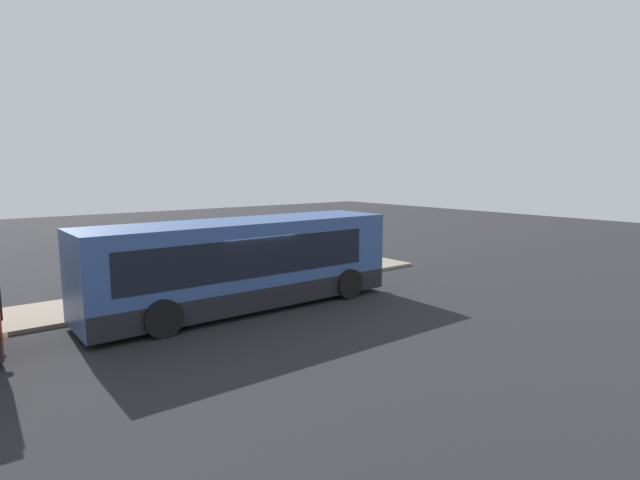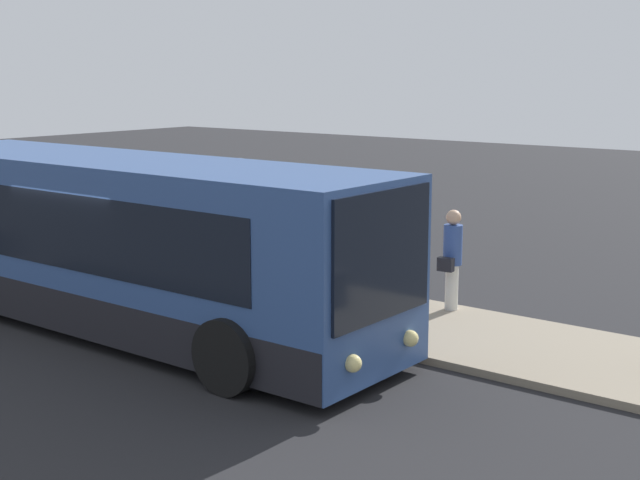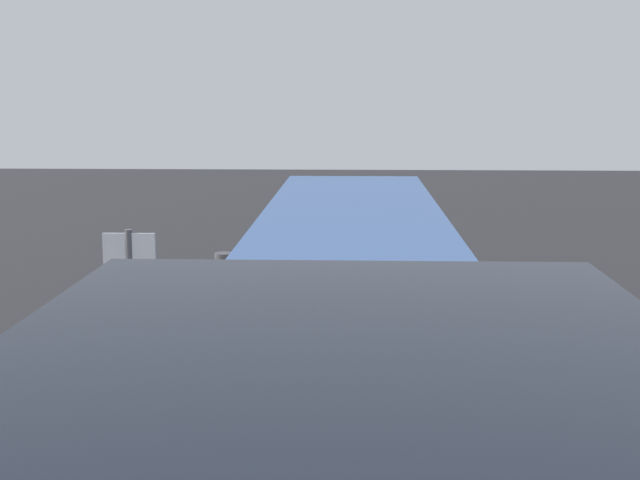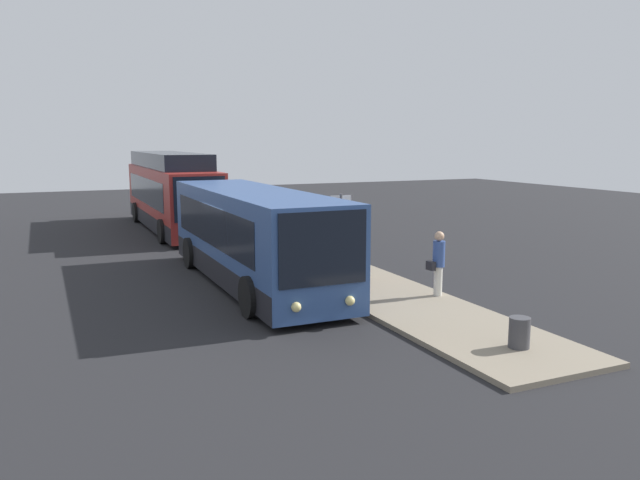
% 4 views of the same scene
% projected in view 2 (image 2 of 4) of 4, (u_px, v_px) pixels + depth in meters
% --- Properties ---
extents(ground, '(80.00, 80.00, 0.00)m').
position_uv_depth(ground, '(121.00, 329.00, 15.19)').
color(ground, '#232326').
extents(platform, '(20.00, 2.97, 0.12)m').
position_uv_depth(platform, '(244.00, 291.00, 17.57)').
color(platform, gray).
rests_on(platform, ground).
extents(bus_lead, '(10.51, 2.81, 2.91)m').
position_uv_depth(bus_lead, '(124.00, 245.00, 15.01)').
color(bus_lead, '#33518C').
rests_on(bus_lead, ground).
extents(passenger_boarding, '(0.36, 0.52, 1.81)m').
position_uv_depth(passenger_boarding, '(452.00, 255.00, 15.80)').
color(passenger_boarding, silver).
rests_on(passenger_boarding, platform).
extents(passenger_waiting, '(0.62, 0.50, 1.81)m').
position_uv_depth(passenger_waiting, '(276.00, 260.00, 15.44)').
color(passenger_waiting, '#2D2D33').
rests_on(passenger_waiting, platform).
extents(passenger_with_bags, '(0.58, 0.58, 1.72)m').
position_uv_depth(passenger_with_bags, '(298.00, 248.00, 16.86)').
color(passenger_with_bags, '#6B604C').
rests_on(passenger_with_bags, platform).
extents(suitcase, '(0.41, 0.23, 0.81)m').
position_uv_depth(suitcase, '(268.00, 279.00, 17.10)').
color(suitcase, '#598C59').
rests_on(suitcase, platform).
extents(sign_post, '(0.10, 0.74, 2.55)m').
position_uv_depth(sign_post, '(241.00, 205.00, 17.48)').
color(sign_post, '#4C4C51').
rests_on(sign_post, platform).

